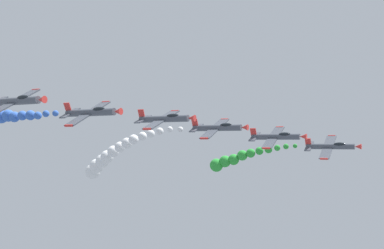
{
  "coord_description": "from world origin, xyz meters",
  "views": [
    {
      "loc": [
        66.33,
        34.67,
        101.62
      ],
      "look_at": [
        0.0,
        0.0,
        104.48
      ],
      "focal_mm": 41.91,
      "sensor_mm": 36.0,
      "label": 1
    }
  ],
  "objects_px": {
    "airplane_left_inner": "(276,137)",
    "airplane_left_outer": "(165,119)",
    "airplane_trailing": "(16,101)",
    "airplane_lead": "(331,146)",
    "airplane_right_outer": "(91,112)",
    "airplane_right_inner": "(218,128)"
  },
  "relations": [
    {
      "from": "airplane_left_inner",
      "to": "airplane_left_outer",
      "type": "bearing_deg",
      "value": -36.51
    },
    {
      "from": "airplane_left_inner",
      "to": "airplane_trailing",
      "type": "relative_size",
      "value": 1.0
    },
    {
      "from": "airplane_lead",
      "to": "airplane_left_inner",
      "type": "bearing_deg",
      "value": -42.1
    },
    {
      "from": "airplane_left_inner",
      "to": "airplane_right_outer",
      "type": "distance_m",
      "value": 34.27
    },
    {
      "from": "airplane_left_inner",
      "to": "airplane_right_inner",
      "type": "height_order",
      "value": "airplane_right_inner"
    },
    {
      "from": "airplane_lead",
      "to": "airplane_right_outer",
      "type": "bearing_deg",
      "value": -37.86
    },
    {
      "from": "airplane_right_inner",
      "to": "airplane_left_outer",
      "type": "xyz_separation_m",
      "value": [
        8.61,
        -5.56,
        1.3
      ]
    },
    {
      "from": "airplane_right_inner",
      "to": "airplane_left_outer",
      "type": "relative_size",
      "value": 1.0
    },
    {
      "from": "airplane_right_outer",
      "to": "airplane_trailing",
      "type": "relative_size",
      "value": 1.0
    },
    {
      "from": "airplane_lead",
      "to": "airplane_right_inner",
      "type": "relative_size",
      "value": 1.0
    },
    {
      "from": "airplane_left_outer",
      "to": "airplane_right_outer",
      "type": "bearing_deg",
      "value": -36.09
    },
    {
      "from": "airplane_lead",
      "to": "airplane_right_inner",
      "type": "xyz_separation_m",
      "value": [
        18.14,
        -15.71,
        3.32
      ]
    },
    {
      "from": "airplane_left_outer",
      "to": "airplane_right_outer",
      "type": "relative_size",
      "value": 1.0
    },
    {
      "from": "airplane_right_outer",
      "to": "airplane_trailing",
      "type": "xyz_separation_m",
      "value": [
        7.83,
        -7.02,
        1.38
      ]
    },
    {
      "from": "airplane_lead",
      "to": "airplane_right_outer",
      "type": "relative_size",
      "value": 1.0
    },
    {
      "from": "airplane_right_inner",
      "to": "airplane_right_outer",
      "type": "distance_m",
      "value": 22.29
    },
    {
      "from": "airplane_right_inner",
      "to": "airplane_trailing",
      "type": "bearing_deg",
      "value": -36.94
    },
    {
      "from": "airplane_right_inner",
      "to": "airplane_right_outer",
      "type": "height_order",
      "value": "airplane_right_outer"
    },
    {
      "from": "airplane_left_outer",
      "to": "airplane_right_outer",
      "type": "xyz_separation_m",
      "value": [
        9.67,
        -7.05,
        0.69
      ]
    },
    {
      "from": "airplane_lead",
      "to": "airplane_left_outer",
      "type": "xyz_separation_m",
      "value": [
        26.75,
        -21.27,
        4.61
      ]
    },
    {
      "from": "airplane_lead",
      "to": "airplane_left_inner",
      "type": "relative_size",
      "value": 1.0
    },
    {
      "from": "airplane_lead",
      "to": "airplane_left_inner",
      "type": "xyz_separation_m",
      "value": [
        8.96,
        -8.1,
        1.82
      ]
    }
  ]
}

